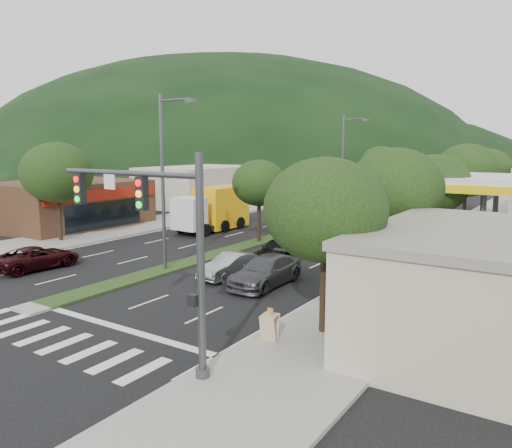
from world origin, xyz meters
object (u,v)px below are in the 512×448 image
Objects in this scene: traffic_signal at (160,228)px; tree_r_a at (325,210)px; tree_r_c at (435,184)px; car_queue_c at (311,225)px; car_queue_a at (278,250)px; tree_med_far at (381,164)px; suv_maroon at (37,258)px; sedan_silver at (231,266)px; tree_r_d at (467,170)px; tree_l_a at (57,173)px; streetlight_mid at (344,162)px; motorhome at (414,204)px; a_frame_sign at (270,325)px; car_queue_e at (368,220)px; car_queue_b at (266,271)px; box_truck at (215,210)px; car_queue_d at (337,241)px; streetlight_near at (165,174)px; tree_r_b at (395,189)px; tree_med_near at (259,183)px; tree_r_e at (487,169)px.

traffic_signal reaches higher than tree_r_a.
tree_r_c is 1.47× the size of car_queue_c.
traffic_signal is at bearing -71.34° from car_queue_a.
suv_maroon is at bearing -99.25° from tree_med_far.
traffic_signal is 1.73× the size of sedan_silver.
tree_l_a reaches higher than tree_r_d.
traffic_signal is at bearing -28.19° from tree_l_a.
streetlight_mid reaches higher than suv_maroon.
a_frame_sign is (3.26, -29.62, -1.29)m from motorhome.
tree_med_far is 1.58× the size of car_queue_e.
car_queue_b is 0.69× the size of box_truck.
suv_maroon is (-6.49, -39.86, -4.34)m from tree_med_far.
tree_l_a is at bearing 151.70° from a_frame_sign.
box_truck is at bearing 175.15° from car_queue_d.
car_queue_b is at bearing 103.90° from traffic_signal.
a_frame_sign is (10.57, -5.88, -4.86)m from streetlight_near.
tree_r_d is 18.68m from car_queue_a.
tree_r_b reaches higher than tree_r_c.
streetlight_near reaches higher than suv_maroon.
tree_r_c is at bearing 90.00° from tree_r_b.
streetlight_mid is 20.42m from car_queue_a.
tree_med_near is 1.17× the size of car_queue_b.
tree_r_c reaches higher than car_queue_a.
car_queue_d is at bearing 86.26° from sedan_silver.
tree_r_a is 1.10× the size of tree_med_near.
streetlight_near is at bearing 117.72° from box_truck.
tree_r_b is at bearing -152.20° from suv_maroon.
streetlight_near is at bearing -175.47° from car_queue_b.
tree_r_d is at bearing 8.92° from car_queue_e.
tree_r_c reaches higher than suv_maroon.
box_truck is 5.71× the size of a_frame_sign.
tree_r_e is 0.97× the size of tree_med_far.
motorhome is (7.31, -1.26, -3.57)m from streetlight_mid.
sedan_silver is 0.92× the size of car_queue_c.
suv_maroon is at bearing -103.07° from streetlight_mid.
tree_r_b is at bearing -72.34° from motorhome.
tree_r_b is 0.69× the size of streetlight_mid.
tree_med_near is at bearing -90.78° from streetlight_mid.
traffic_signal reaches higher than tree_r_c.
tree_r_e reaches higher than sedan_silver.
box_truck is at bearing -161.37° from car_queue_c.
traffic_signal is 1.01× the size of tree_r_b.
motorhome is at bearing 87.80° from car_queue_d.
sedan_silver is at bearing 173.95° from car_queue_b.
streetlight_near is at bearing -102.25° from motorhome.
tree_r_d is 31.63m from tree_l_a.
tree_r_c is at bearing 82.15° from traffic_signal.
tree_r_a is at bearing -90.00° from tree_r_e.
tree_r_e is 40.56m from suv_maroon.
a_frame_sign is at bearing -123.01° from tree_r_a.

